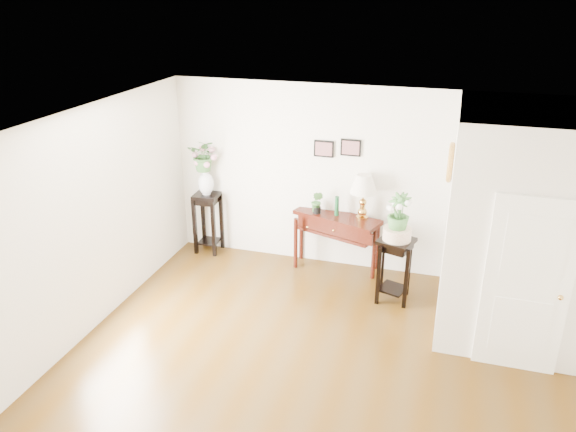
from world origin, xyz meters
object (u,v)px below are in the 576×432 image
at_px(plant_stand_b, 394,270).
at_px(console_table, 336,242).
at_px(plant_stand_a, 208,223).
at_px(table_lamp, 363,196).

bearing_deg(plant_stand_b, console_table, 144.80).
bearing_deg(plant_stand_a, plant_stand_b, -12.34).
height_order(console_table, plant_stand_a, plant_stand_a).
bearing_deg(console_table, plant_stand_a, -161.48).
xyz_separation_m(table_lamp, plant_stand_a, (-2.50, 0.00, -0.73)).
xyz_separation_m(table_lamp, plant_stand_b, (0.59, -0.68, -0.78)).
xyz_separation_m(console_table, plant_stand_b, (0.96, -0.68, 0.02)).
bearing_deg(plant_stand_a, console_table, 0.00).
distance_m(table_lamp, plant_stand_b, 1.18).
height_order(plant_stand_a, plant_stand_b, plant_stand_a).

